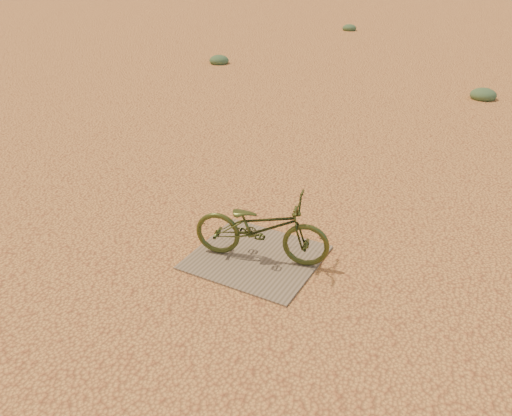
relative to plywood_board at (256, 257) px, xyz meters
The scene contains 6 objects.
ground 0.64m from the plywood_board, 146.20° to the right, with size 120.00×120.00×0.00m, color #DD9A4D.
plywood_board is the anchor object (origin of this frame).
bicycle 0.41m from the plywood_board, ahead, with size 0.52×1.49×0.78m, color #38431B.
kale_a 10.69m from the plywood_board, 124.75° to the left, with size 0.58×0.58×0.32m, color #486443.
kale_b 8.45m from the plywood_board, 80.70° to the left, with size 0.58×0.58×0.32m, color #486443.
kale_c 17.92m from the plywood_board, 106.08° to the left, with size 0.58×0.58×0.32m, color #486443.
Camera 1 is at (2.78, -3.74, 3.06)m, focal length 35.00 mm.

